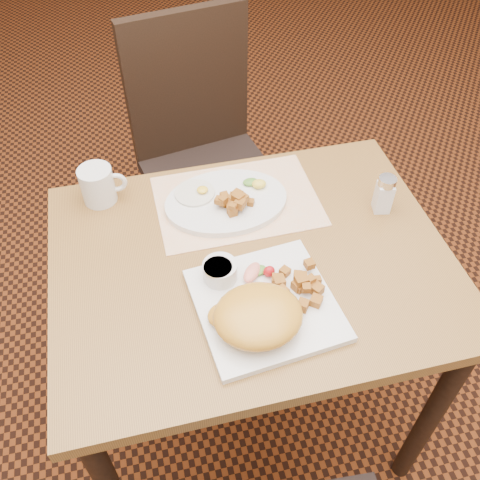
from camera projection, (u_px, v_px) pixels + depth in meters
name	position (u px, v px, depth m)	size (l,w,h in m)	color
ground	(248.00, 407.00, 1.76)	(8.00, 8.00, 0.00)	black
table	(251.00, 287.00, 1.29)	(0.90, 0.70, 0.75)	olive
chair_far	(203.00, 147.00, 1.83)	(0.49, 0.50, 0.97)	black
placemat	(237.00, 201.00, 1.34)	(0.40, 0.28, 0.00)	white
plate_square	(265.00, 305.00, 1.11)	(0.28, 0.28, 0.02)	silver
plate_oval	(226.00, 202.00, 1.32)	(0.30, 0.23, 0.02)	silver
hollandaise_mound	(257.00, 316.00, 1.04)	(0.18, 0.16, 0.07)	gold
ramekin	(220.00, 271.00, 1.14)	(0.07, 0.07, 0.04)	silver
garnish_sq	(257.00, 272.00, 1.15)	(0.08, 0.07, 0.03)	#387223
fried_egg	(196.00, 192.00, 1.33)	(0.10, 0.10, 0.02)	white
garnish_ov	(256.00, 183.00, 1.34)	(0.06, 0.05, 0.02)	#387223
salt_shaker	(384.00, 194.00, 1.28)	(0.05, 0.05, 0.10)	white
coffee_mug	(98.00, 185.00, 1.31)	(0.11, 0.08, 0.09)	silver
home_fries_sq	(299.00, 285.00, 1.12)	(0.11, 0.13, 0.04)	#A9631B
home_fries_ov	(233.00, 201.00, 1.29)	(0.10, 0.08, 0.04)	#A9631B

